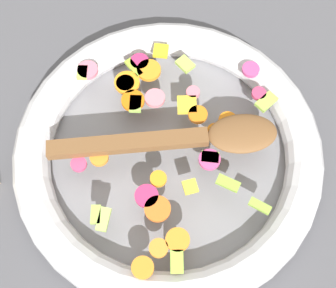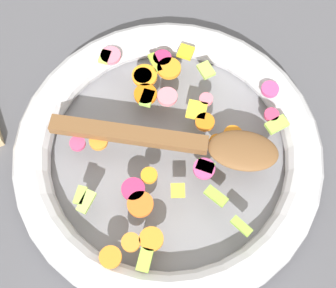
# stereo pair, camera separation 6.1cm
# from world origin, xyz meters

# --- Properties ---
(ground_plane) EXTENTS (4.00, 4.00, 0.00)m
(ground_plane) POSITION_xyz_m (0.00, 0.00, 0.00)
(ground_plane) COLOR #4C4C51
(skillet) EXTENTS (0.42, 0.42, 0.05)m
(skillet) POSITION_xyz_m (0.00, 0.00, 0.02)
(skillet) COLOR slate
(skillet) RESTS_ON ground_plane
(chopped_vegetables) EXTENTS (0.33, 0.32, 0.01)m
(chopped_vegetables) POSITION_xyz_m (-0.01, 0.01, 0.05)
(chopped_vegetables) COLOR orange
(chopped_vegetables) RESTS_ON skillet
(wooden_spoon) EXTENTS (0.19, 0.27, 0.01)m
(wooden_spoon) POSITION_xyz_m (0.01, 0.02, 0.06)
(wooden_spoon) COLOR brown
(wooden_spoon) RESTS_ON chopped_vegetables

